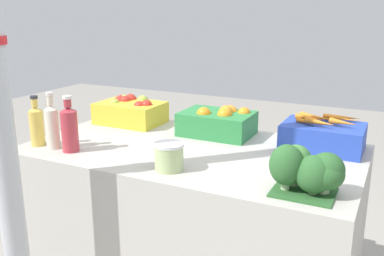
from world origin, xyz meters
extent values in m
cube|color=#B7B2A8|center=(0.00, 0.00, 0.41)|extent=(1.56, 0.87, 0.81)
cube|color=gold|center=(-0.53, 0.26, 0.88)|extent=(0.37, 0.26, 0.12)
sphere|color=red|center=(-0.59, 0.30, 0.93)|extent=(0.06, 0.06, 0.06)
sphere|color=red|center=(-0.63, 0.30, 0.92)|extent=(0.08, 0.08, 0.08)
sphere|color=#9EBC42|center=(-0.61, 0.32, 0.93)|extent=(0.07, 0.07, 0.07)
sphere|color=red|center=(-0.41, 0.26, 0.93)|extent=(0.07, 0.07, 0.07)
sphere|color=red|center=(-0.62, 0.31, 0.93)|extent=(0.07, 0.07, 0.07)
sphere|color=red|center=(-0.45, 0.23, 0.93)|extent=(0.06, 0.06, 0.06)
sphere|color=#9EBC42|center=(-0.62, 0.24, 0.93)|extent=(0.06, 0.06, 0.06)
sphere|color=red|center=(-0.58, 0.35, 0.93)|extent=(0.08, 0.08, 0.08)
sphere|color=#9EBC42|center=(-0.50, 0.35, 0.93)|extent=(0.07, 0.07, 0.07)
cube|color=#2D8442|center=(0.02, 0.26, 0.88)|extent=(0.37, 0.26, 0.12)
sphere|color=orange|center=(0.07, 0.23, 0.93)|extent=(0.08, 0.08, 0.08)
sphere|color=orange|center=(-0.04, 0.21, 0.93)|extent=(0.08, 0.08, 0.08)
sphere|color=orange|center=(0.06, 0.28, 0.93)|extent=(0.07, 0.07, 0.07)
sphere|color=orange|center=(0.06, 0.33, 0.92)|extent=(0.09, 0.09, 0.09)
sphere|color=orange|center=(0.14, 0.33, 0.93)|extent=(0.07, 0.07, 0.07)
sphere|color=orange|center=(0.05, 0.30, 0.93)|extent=(0.08, 0.08, 0.08)
cube|color=#2847B7|center=(0.56, 0.26, 0.88)|extent=(0.37, 0.26, 0.12)
cone|color=orange|center=(0.65, 0.24, 0.96)|extent=(0.13, 0.06, 0.03)
cone|color=orange|center=(0.63, 0.36, 0.95)|extent=(0.16, 0.06, 0.03)
cone|color=orange|center=(0.62, 0.33, 0.96)|extent=(0.16, 0.06, 0.03)
cone|color=orange|center=(0.51, 0.23, 0.95)|extent=(0.14, 0.06, 0.02)
cone|color=orange|center=(0.54, 0.30, 0.96)|extent=(0.16, 0.06, 0.02)
cone|color=orange|center=(0.51, 0.33, 0.95)|extent=(0.16, 0.08, 0.03)
cone|color=orange|center=(0.55, 0.20, 0.96)|extent=(0.15, 0.08, 0.03)
cone|color=orange|center=(0.50, 0.33, 0.94)|extent=(0.15, 0.03, 0.02)
cone|color=orange|center=(0.49, 0.27, 0.96)|extent=(0.13, 0.05, 0.03)
cube|color=#2D602D|center=(0.59, -0.29, 0.82)|extent=(0.22, 0.18, 0.01)
ellipsoid|color=#2D602D|center=(0.66, -0.27, 0.91)|extent=(0.13, 0.13, 0.13)
cylinder|color=#B2C693|center=(0.66, -0.27, 0.83)|extent=(0.03, 0.03, 0.02)
ellipsoid|color=#2D602D|center=(0.62, -0.29, 0.89)|extent=(0.13, 0.13, 0.14)
cylinder|color=#B2C693|center=(0.62, -0.29, 0.83)|extent=(0.03, 0.03, 0.02)
ellipsoid|color=#2D602D|center=(0.53, -0.30, 0.92)|extent=(0.13, 0.13, 0.15)
cylinder|color=#B2C693|center=(0.53, -0.30, 0.83)|extent=(0.03, 0.03, 0.02)
ellipsoid|color=#2D602D|center=(0.65, -0.27, 0.90)|extent=(0.14, 0.14, 0.11)
cylinder|color=#B2C693|center=(0.65, -0.27, 0.83)|extent=(0.03, 0.03, 0.02)
ellipsoid|color=#427F3D|center=(0.55, -0.25, 0.91)|extent=(0.12, 0.12, 0.14)
cylinder|color=#B2C693|center=(0.55, -0.25, 0.83)|extent=(0.03, 0.03, 0.02)
cylinder|color=gold|center=(-0.69, -0.29, 0.90)|extent=(0.07, 0.07, 0.17)
cone|color=gold|center=(-0.69, -0.29, 1.00)|extent=(0.07, 0.07, 0.02)
cylinder|color=gold|center=(-0.69, -0.29, 1.03)|extent=(0.03, 0.03, 0.04)
cylinder|color=#2D2D33|center=(-0.69, -0.29, 1.05)|extent=(0.03, 0.03, 0.01)
cylinder|color=beige|center=(-0.59, -0.29, 0.91)|extent=(0.06, 0.06, 0.19)
cone|color=beige|center=(-0.59, -0.29, 1.01)|extent=(0.06, 0.06, 0.02)
cylinder|color=beige|center=(-0.59, -0.29, 1.05)|extent=(0.03, 0.03, 0.04)
cylinder|color=silver|center=(-0.59, -0.29, 1.08)|extent=(0.03, 0.03, 0.01)
cylinder|color=#B2333D|center=(-0.49, -0.29, 0.91)|extent=(0.08, 0.08, 0.19)
cone|color=#B2333D|center=(-0.49, -0.29, 1.02)|extent=(0.08, 0.08, 0.02)
cylinder|color=#B2333D|center=(-0.49, -0.29, 1.04)|extent=(0.03, 0.03, 0.04)
cylinder|color=silver|center=(-0.49, -0.29, 1.07)|extent=(0.04, 0.04, 0.01)
cylinder|color=#B2C684|center=(0.04, -0.30, 0.87)|extent=(0.12, 0.12, 0.10)
cylinder|color=white|center=(0.04, -0.30, 0.92)|extent=(0.12, 0.12, 0.01)
camera|label=1|loc=(0.86, -1.74, 1.45)|focal=40.00mm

